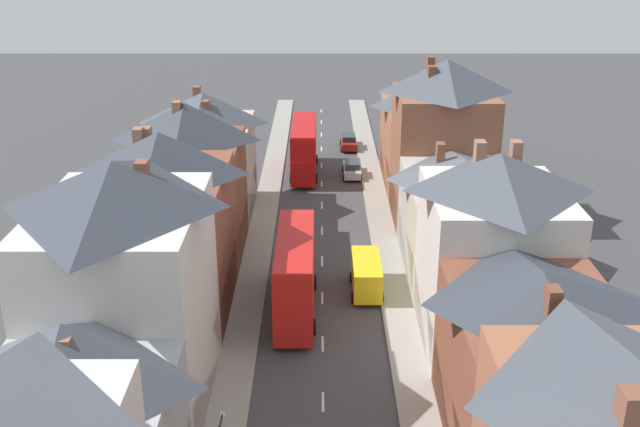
{
  "coord_description": "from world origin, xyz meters",
  "views": [
    {
      "loc": [
        -0.16,
        -16.25,
        24.76
      ],
      "look_at": [
        -0.25,
        38.97,
        2.78
      ],
      "focal_mm": 42.0,
      "sensor_mm": 36.0,
      "label": 1
    }
  ],
  "objects_px": {
    "double_decker_bus_lead": "(305,147)",
    "car_parked_right_a": "(353,169)",
    "double_decker_bus_mid_street": "(296,273)",
    "car_near_silver": "(350,141)",
    "delivery_van": "(367,274)"
  },
  "relations": [
    {
      "from": "car_near_silver",
      "to": "car_parked_right_a",
      "type": "relative_size",
      "value": 1.01
    },
    {
      "from": "double_decker_bus_lead",
      "to": "delivery_van",
      "type": "relative_size",
      "value": 2.08
    },
    {
      "from": "double_decker_bus_lead",
      "to": "car_near_silver",
      "type": "bearing_deg",
      "value": 61.36
    },
    {
      "from": "car_near_silver",
      "to": "delivery_van",
      "type": "xyz_separation_m",
      "value": [
        -0.0,
        -35.13,
        0.5
      ]
    },
    {
      "from": "double_decker_bus_mid_street",
      "to": "car_near_silver",
      "type": "relative_size",
      "value": 2.36
    },
    {
      "from": "car_parked_right_a",
      "to": "car_near_silver",
      "type": "bearing_deg",
      "value": 90.0
    },
    {
      "from": "double_decker_bus_mid_street",
      "to": "car_near_silver",
      "type": "distance_m",
      "value": 38.28
    },
    {
      "from": "double_decker_bus_mid_street",
      "to": "car_parked_right_a",
      "type": "height_order",
      "value": "double_decker_bus_mid_street"
    },
    {
      "from": "car_near_silver",
      "to": "delivery_van",
      "type": "height_order",
      "value": "delivery_van"
    },
    {
      "from": "double_decker_bus_lead",
      "to": "car_parked_right_a",
      "type": "bearing_deg",
      "value": -10.08
    },
    {
      "from": "double_decker_bus_lead",
      "to": "double_decker_bus_mid_street",
      "type": "distance_m",
      "value": 28.92
    },
    {
      "from": "double_decker_bus_lead",
      "to": "car_near_silver",
      "type": "xyz_separation_m",
      "value": [
        4.91,
        8.99,
        -1.97
      ]
    },
    {
      "from": "double_decker_bus_mid_street",
      "to": "car_near_silver",
      "type": "xyz_separation_m",
      "value": [
        4.91,
        37.91,
        -1.97
      ]
    },
    {
      "from": "car_parked_right_a",
      "to": "delivery_van",
      "type": "relative_size",
      "value": 0.88
    },
    {
      "from": "double_decker_bus_lead",
      "to": "car_near_silver",
      "type": "distance_m",
      "value": 10.43
    }
  ]
}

